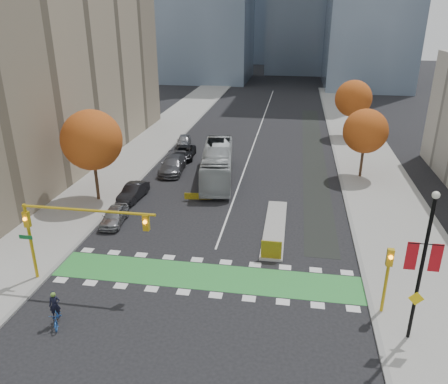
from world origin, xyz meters
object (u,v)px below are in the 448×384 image
(tree_east_near, at_px, (365,131))
(traffic_signal_west, at_px, (67,225))
(parked_car_c, at_px, (173,165))
(parked_car_e, at_px, (184,140))
(parked_car_a, at_px, (114,216))
(parked_car_d, at_px, (184,152))
(traffic_signal_east, at_px, (388,271))
(parked_car_b, at_px, (133,192))
(banner_lamppost, at_px, (423,262))
(hazard_board, at_px, (271,250))
(bus, at_px, (217,164))
(cyclist, at_px, (56,314))
(tree_east_far, at_px, (353,99))
(tree_west, at_px, (92,140))

(tree_east_near, distance_m, traffic_signal_west, 30.08)
(parked_car_c, xyz_separation_m, parked_car_e, (-1.35, 10.00, -0.13))
(parked_car_a, bearing_deg, parked_car_d, 80.77)
(traffic_signal_east, height_order, parked_car_d, traffic_signal_east)
(traffic_signal_east, height_order, parked_car_b, traffic_signal_east)
(banner_lamppost, height_order, parked_car_a, banner_lamppost)
(banner_lamppost, height_order, parked_car_b, banner_lamppost)
(hazard_board, bearing_deg, bus, 113.22)
(traffic_signal_west, height_order, cyclist, traffic_signal_west)
(tree_east_far, xyz_separation_m, bus, (-14.87, -18.94, -3.57))
(parked_car_b, xyz_separation_m, parked_car_e, (0.22, 17.62, -0.01))
(hazard_board, xyz_separation_m, parked_car_b, (-13.00, 8.63, -0.11))
(parked_car_b, bearing_deg, banner_lamppost, -31.63)
(banner_lamppost, relative_size, parked_car_d, 1.69)
(parked_car_e, bearing_deg, tree_east_far, 12.15)
(parked_car_a, distance_m, parked_car_d, 17.67)
(banner_lamppost, bearing_deg, parked_car_b, 143.21)
(parked_car_a, xyz_separation_m, parked_car_e, (-0.03, 22.62, 0.01))
(traffic_signal_west, relative_size, parked_car_a, 2.17)
(parked_car_c, bearing_deg, bus, -19.51)
(tree_west, xyz_separation_m, parked_car_b, (3.00, 0.83, -4.92))
(tree_east_near, distance_m, parked_car_b, 23.29)
(traffic_signal_west, distance_m, cyclist, 5.19)
(bus, bearing_deg, parked_car_b, -144.50)
(parked_car_a, relative_size, parked_car_e, 0.98)
(parked_car_d, bearing_deg, parked_car_c, -95.58)
(parked_car_a, height_order, parked_car_c, parked_car_c)
(bus, distance_m, parked_car_d, 8.19)
(tree_east_near, relative_size, parked_car_d, 1.45)
(parked_car_e, bearing_deg, parked_car_a, -97.34)
(tree_east_near, bearing_deg, tree_west, -157.38)
(tree_east_far, bearing_deg, tree_east_near, -91.79)
(parked_car_c, relative_size, parked_car_e, 1.40)
(banner_lamppost, relative_size, bus, 0.69)
(tree_west, xyz_separation_m, cyclist, (5.00, -16.36, -4.93))
(hazard_board, height_order, tree_west, tree_west)
(tree_east_far, distance_m, traffic_signal_west, 43.61)
(hazard_board, distance_m, cyclist, 13.94)
(bus, bearing_deg, parked_car_d, 120.58)
(traffic_signal_west, distance_m, parked_car_e, 31.15)
(hazard_board, relative_size, tree_east_near, 0.20)
(hazard_board, relative_size, banner_lamppost, 0.17)
(hazard_board, bearing_deg, parked_car_d, 118.26)
(traffic_signal_east, bearing_deg, parked_car_d, 124.63)
(tree_east_near, height_order, cyclist, tree_east_near)
(tree_east_far, distance_m, cyclist, 46.86)
(tree_west, bearing_deg, traffic_signal_east, -29.07)
(bus, height_order, parked_car_d, bus)
(tree_east_far, distance_m, parked_car_d, 23.99)
(hazard_board, height_order, cyclist, cyclist)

